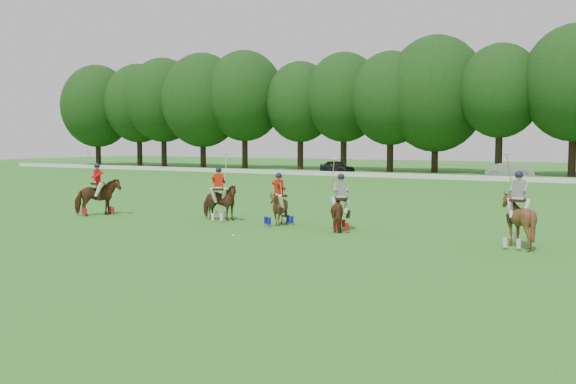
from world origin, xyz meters
The scene contains 11 objects.
ground centered at (0.00, 0.00, 0.00)m, with size 180.00×180.00×0.00m, color #286C1F.
tree_line centered at (0.26, 48.05, 8.23)m, with size 117.98×14.32×14.75m.
boundary_rail centered at (0.00, 38.00, 0.22)m, with size 120.00×0.10×0.44m, color white.
car_left centered at (-15.05, 42.50, 0.68)m, with size 1.60×3.98×1.35m, color black.
car_mid centered at (2.19, 42.50, 0.69)m, with size 1.45×4.16×1.37m, color #A9A8AE.
polo_red_a centered at (-7.64, 3.40, 0.86)m, with size 1.75×2.16×2.91m.
polo_red_b centered at (-1.77, 4.67, 0.80)m, with size 1.98×1.90×2.80m.
polo_red_c centered at (1.22, 4.67, 0.74)m, with size 1.59×1.64×2.10m.
polo_stripe_a centered at (4.03, 4.53, 0.76)m, with size 1.55×1.82×2.69m.
polo_stripe_b centered at (10.49, 4.06, 0.89)m, with size 1.47×1.63×2.96m.
polo_ball centered at (1.45, 1.21, 0.04)m, with size 0.09×0.09×0.09m, color white.
Camera 1 is at (14.58, -16.97, 3.38)m, focal length 40.00 mm.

